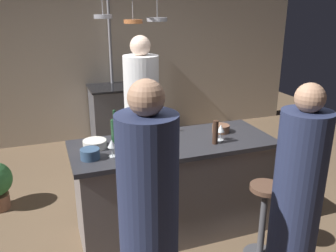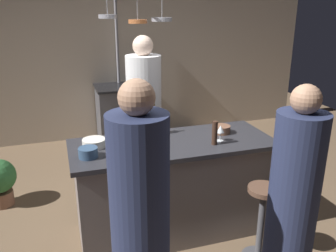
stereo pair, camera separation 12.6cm
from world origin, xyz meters
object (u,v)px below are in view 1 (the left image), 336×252
at_px(bar_stool_right, 263,218).
at_px(wine_glass_near_right_guest, 133,137).
at_px(mixing_bowl_blue, 90,154).
at_px(wine_bottle_green, 115,131).
at_px(mixing_bowl_ceramic, 95,144).
at_px(bar_stool_left, 138,247).
at_px(wine_glass_near_left_guest, 112,144).
at_px(mixing_bowl_wooden, 221,129).
at_px(guest_left, 149,228).
at_px(wine_glass_by_chef, 221,129).
at_px(wine_bottle_amber, 154,123).
at_px(stove_range, 117,115).
at_px(guest_right, 296,204).
at_px(chef, 142,124).
at_px(wine_bottle_dark, 132,128).
at_px(pepper_mill, 215,132).

bearing_deg(bar_stool_right, wine_glass_near_right_guest, 147.92).
distance_m(bar_stool_right, mixing_bowl_blue, 1.51).
bearing_deg(wine_bottle_green, mixing_bowl_ceramic, -175.37).
height_order(bar_stool_left, wine_glass_near_left_guest, wine_glass_near_left_guest).
bearing_deg(mixing_bowl_blue, mixing_bowl_wooden, 8.99).
bearing_deg(guest_left, wine_glass_by_chef, 43.10).
distance_m(wine_bottle_green, wine_bottle_amber, 0.41).
height_order(stove_range, wine_glass_near_right_guest, wine_glass_near_right_guest).
distance_m(wine_glass_near_right_guest, mixing_bowl_wooden, 0.89).
distance_m(guest_right, wine_glass_near_right_guest, 1.35).
xyz_separation_m(chef, mixing_bowl_ceramic, (-0.62, -0.71, 0.12)).
xyz_separation_m(stove_range, chef, (-0.06, -1.64, 0.37)).
bearing_deg(wine_bottle_green, wine_bottle_dark, 12.75).
relative_size(chef, mixing_bowl_wooden, 10.74).
relative_size(pepper_mill, wine_glass_near_left_guest, 1.44).
bearing_deg(guest_left, guest_right, -1.22).
distance_m(bar_stool_left, wine_glass_by_chef, 1.23).
xyz_separation_m(chef, wine_bottle_green, (-0.44, -0.70, 0.20)).
bearing_deg(wine_bottle_amber, wine_bottle_dark, -158.76).
distance_m(wine_bottle_dark, mixing_bowl_ceramic, 0.35).
relative_size(wine_glass_near_left_guest, mixing_bowl_wooden, 0.89).
bearing_deg(guest_right, mixing_bowl_ceramic, 137.49).
xyz_separation_m(stove_range, wine_bottle_dark, (-0.34, -2.30, 0.57)).
distance_m(wine_bottle_green, wine_glass_near_left_guest, 0.26).
bearing_deg(mixing_bowl_blue, mixing_bowl_ceramic, 71.88).
bearing_deg(guest_left, bar_stool_right, 18.34).
relative_size(bar_stool_left, mixing_bowl_wooden, 4.15).
distance_m(bar_stool_left, bar_stool_right, 1.07).
bearing_deg(mixing_bowl_blue, pepper_mill, -2.55).
bearing_deg(mixing_bowl_blue, stove_range, 73.78).
xyz_separation_m(bar_stool_right, wine_glass_near_right_guest, (-0.93, 0.58, 0.63)).
distance_m(wine_glass_by_chef, mixing_bowl_ceramic, 1.10).
relative_size(wine_bottle_green, mixing_bowl_ceramic, 1.57).
height_order(stove_range, wine_bottle_amber, wine_bottle_amber).
distance_m(wine_bottle_dark, wine_glass_near_right_guest, 0.19).
relative_size(wine_bottle_green, wine_bottle_dark, 1.01).
distance_m(guest_left, mixing_bowl_blue, 0.91).
bearing_deg(chef, stove_range, 87.97).
xyz_separation_m(bar_stool_left, bar_stool_right, (1.07, 0.00, 0.00)).
bearing_deg(stove_range, wine_bottle_dark, -98.38).
height_order(guest_right, mixing_bowl_wooden, guest_right).
xyz_separation_m(pepper_mill, wine_glass_near_left_guest, (-0.90, 0.03, 0.00)).
relative_size(pepper_mill, wine_bottle_amber, 0.71).
xyz_separation_m(stove_range, wine_glass_near_left_guest, (-0.57, -2.58, 0.56)).
bearing_deg(bar_stool_left, wine_glass_near_left_guest, 97.20).
xyz_separation_m(bar_stool_left, mixing_bowl_wooden, (1.02, 0.70, 0.56)).
xyz_separation_m(stove_range, guest_right, (0.53, -3.45, 0.29)).
relative_size(chef, wine_glass_near_right_guest, 12.05).
bearing_deg(bar_stool_left, wine_bottle_amber, 64.78).
bearing_deg(mixing_bowl_ceramic, mixing_bowl_blue, -108.12).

